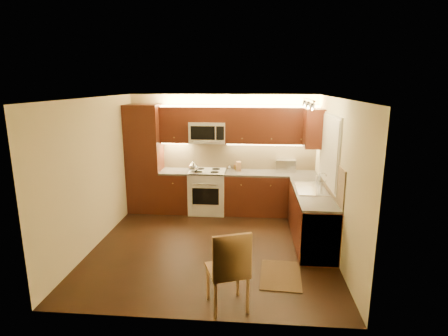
# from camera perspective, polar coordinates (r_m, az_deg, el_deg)

# --- Properties ---
(floor) EXTENTS (4.00, 4.00, 0.01)m
(floor) POSITION_cam_1_polar(r_m,az_deg,el_deg) (6.34, -1.81, -12.20)
(floor) COLOR black
(floor) RESTS_ON ground
(ceiling) EXTENTS (4.00, 4.00, 0.01)m
(ceiling) POSITION_cam_1_polar(r_m,az_deg,el_deg) (5.73, -2.00, 11.01)
(ceiling) COLOR beige
(ceiling) RESTS_ON ground
(wall_back) EXTENTS (4.00, 0.01, 2.50)m
(wall_back) POSITION_cam_1_polar(r_m,az_deg,el_deg) (7.85, -0.20, 2.44)
(wall_back) COLOR beige
(wall_back) RESTS_ON ground
(wall_front) EXTENTS (4.00, 0.01, 2.50)m
(wall_front) POSITION_cam_1_polar(r_m,az_deg,el_deg) (4.02, -5.25, -8.28)
(wall_front) COLOR beige
(wall_front) RESTS_ON ground
(wall_left) EXTENTS (0.01, 4.00, 2.50)m
(wall_left) POSITION_cam_1_polar(r_m,az_deg,el_deg) (6.45, -19.83, -0.75)
(wall_left) COLOR beige
(wall_left) RESTS_ON ground
(wall_right) EXTENTS (0.01, 4.00, 2.50)m
(wall_right) POSITION_cam_1_polar(r_m,az_deg,el_deg) (6.02, 17.38, -1.54)
(wall_right) COLOR beige
(wall_right) RESTS_ON ground
(pantry) EXTENTS (0.70, 0.60, 2.30)m
(pantry) POSITION_cam_1_polar(r_m,az_deg,el_deg) (7.90, -12.41, 1.45)
(pantry) COLOR #43170E
(pantry) RESTS_ON floor
(base_cab_back_left) EXTENTS (0.62, 0.60, 0.86)m
(base_cab_back_left) POSITION_cam_1_polar(r_m,az_deg,el_deg) (7.91, -7.56, -3.72)
(base_cab_back_left) COLOR #43170E
(base_cab_back_left) RESTS_ON floor
(counter_back_left) EXTENTS (0.62, 0.60, 0.04)m
(counter_back_left) POSITION_cam_1_polar(r_m,az_deg,el_deg) (7.79, -7.66, -0.56)
(counter_back_left) COLOR #322F2E
(counter_back_left) RESTS_ON base_cab_back_left
(base_cab_back_right) EXTENTS (1.92, 0.60, 0.86)m
(base_cab_back_right) POSITION_cam_1_polar(r_m,az_deg,el_deg) (7.74, 7.32, -4.10)
(base_cab_back_right) COLOR #43170E
(base_cab_back_right) RESTS_ON floor
(counter_back_right) EXTENTS (1.92, 0.60, 0.04)m
(counter_back_right) POSITION_cam_1_polar(r_m,az_deg,el_deg) (7.62, 7.42, -0.86)
(counter_back_right) COLOR #322F2E
(counter_back_right) RESTS_ON base_cab_back_right
(base_cab_right) EXTENTS (0.60, 2.00, 0.86)m
(base_cab_right) POSITION_cam_1_polar(r_m,az_deg,el_deg) (6.58, 13.58, -7.53)
(base_cab_right) COLOR #43170E
(base_cab_right) RESTS_ON floor
(counter_right) EXTENTS (0.60, 2.00, 0.04)m
(counter_right) POSITION_cam_1_polar(r_m,az_deg,el_deg) (6.44, 13.79, -3.78)
(counter_right) COLOR #322F2E
(counter_right) RESTS_ON base_cab_right
(dishwasher) EXTENTS (0.58, 0.60, 0.84)m
(dishwasher) POSITION_cam_1_polar(r_m,az_deg,el_deg) (5.94, 14.58, -9.91)
(dishwasher) COLOR silver
(dishwasher) RESTS_ON floor
(backsplash_back) EXTENTS (3.30, 0.02, 0.60)m
(backsplash_back) POSITION_cam_1_polar(r_m,az_deg,el_deg) (7.83, 2.35, 2.02)
(backsplash_back) COLOR tan
(backsplash_back) RESTS_ON wall_back
(backsplash_right) EXTENTS (0.02, 2.00, 0.60)m
(backsplash_right) POSITION_cam_1_polar(r_m,az_deg,el_deg) (6.41, 16.51, -1.06)
(backsplash_right) COLOR tan
(backsplash_right) RESTS_ON wall_right
(upper_cab_back_left) EXTENTS (0.62, 0.35, 0.75)m
(upper_cab_back_left) POSITION_cam_1_polar(r_m,az_deg,el_deg) (7.74, -7.69, 6.84)
(upper_cab_back_left) COLOR #43170E
(upper_cab_back_left) RESTS_ON wall_back
(upper_cab_back_right) EXTENTS (1.92, 0.35, 0.75)m
(upper_cab_back_right) POSITION_cam_1_polar(r_m,az_deg,el_deg) (7.56, 7.60, 6.70)
(upper_cab_back_right) COLOR #43170E
(upper_cab_back_right) RESTS_ON wall_back
(upper_cab_bridge) EXTENTS (0.76, 0.35, 0.31)m
(upper_cab_bridge) POSITION_cam_1_polar(r_m,az_deg,el_deg) (7.60, -2.60, 8.50)
(upper_cab_bridge) COLOR #43170E
(upper_cab_bridge) RESTS_ON wall_back
(upper_cab_right_corner) EXTENTS (0.35, 0.50, 0.75)m
(upper_cab_right_corner) POSITION_cam_1_polar(r_m,az_deg,el_deg) (7.23, 14.02, 6.12)
(upper_cab_right_corner) COLOR #43170E
(upper_cab_right_corner) RESTS_ON wall_right
(stove) EXTENTS (0.76, 0.65, 0.92)m
(stove) POSITION_cam_1_polar(r_m,az_deg,el_deg) (7.76, -2.62, -3.72)
(stove) COLOR silver
(stove) RESTS_ON floor
(microwave) EXTENTS (0.76, 0.38, 0.44)m
(microwave) POSITION_cam_1_polar(r_m,az_deg,el_deg) (7.62, -2.59, 5.68)
(microwave) COLOR silver
(microwave) RESTS_ON wall_back
(window_frame) EXTENTS (0.03, 1.44, 1.24)m
(window_frame) POSITION_cam_1_polar(r_m,az_deg,el_deg) (6.47, 16.44, 2.71)
(window_frame) COLOR silver
(window_frame) RESTS_ON wall_right
(window_blinds) EXTENTS (0.02, 1.36, 1.16)m
(window_blinds) POSITION_cam_1_polar(r_m,az_deg,el_deg) (6.46, 16.27, 2.71)
(window_blinds) COLOR silver
(window_blinds) RESTS_ON wall_right
(sink) EXTENTS (0.52, 0.86, 0.15)m
(sink) POSITION_cam_1_polar(r_m,az_deg,el_deg) (6.55, 13.64, -2.60)
(sink) COLOR silver
(sink) RESTS_ON counter_right
(faucet) EXTENTS (0.20, 0.04, 0.30)m
(faucet) POSITION_cam_1_polar(r_m,az_deg,el_deg) (6.57, 15.23, -1.99)
(faucet) COLOR silver
(faucet) RESTS_ON counter_right
(track_light_bar) EXTENTS (0.04, 1.20, 0.03)m
(track_light_bar) POSITION_cam_1_polar(r_m,az_deg,el_deg) (6.15, 13.21, 10.46)
(track_light_bar) COLOR silver
(track_light_bar) RESTS_ON ceiling
(kettle) EXTENTS (0.26, 0.26, 0.25)m
(kettle) POSITION_cam_1_polar(r_m,az_deg,el_deg) (7.52, -4.88, 0.30)
(kettle) COLOR silver
(kettle) RESTS_ON stove
(toaster_oven) EXTENTS (0.45, 0.35, 0.26)m
(toaster_oven) POSITION_cam_1_polar(r_m,az_deg,el_deg) (7.77, 9.72, 0.46)
(toaster_oven) COLOR silver
(toaster_oven) RESTS_ON counter_back_right
(knife_block) EXTENTS (0.12, 0.16, 0.20)m
(knife_block) POSITION_cam_1_polar(r_m,az_deg,el_deg) (7.69, 2.33, 0.29)
(knife_block) COLOR #966844
(knife_block) RESTS_ON counter_back_right
(spice_jar_a) EXTENTS (0.06, 0.06, 0.08)m
(spice_jar_a) POSITION_cam_1_polar(r_m,az_deg,el_deg) (7.84, 0.87, 0.12)
(spice_jar_a) COLOR silver
(spice_jar_a) RESTS_ON counter_back_right
(spice_jar_b) EXTENTS (0.05, 0.05, 0.09)m
(spice_jar_b) POSITION_cam_1_polar(r_m,az_deg,el_deg) (7.75, 1.85, -0.01)
(spice_jar_b) COLOR olive
(spice_jar_b) RESTS_ON counter_back_right
(spice_jar_c) EXTENTS (0.05, 0.05, 0.09)m
(spice_jar_c) POSITION_cam_1_polar(r_m,az_deg,el_deg) (7.82, 0.97, 0.10)
(spice_jar_c) COLOR silver
(spice_jar_c) RESTS_ON counter_back_right
(spice_jar_d) EXTENTS (0.04, 0.04, 0.10)m
(spice_jar_d) POSITION_cam_1_polar(r_m,az_deg,el_deg) (7.84, 1.70, 0.17)
(spice_jar_d) COLOR brown
(spice_jar_d) RESTS_ON counter_back_right
(soap_bottle) EXTENTS (0.10, 0.10, 0.17)m
(soap_bottle) POSITION_cam_1_polar(r_m,az_deg,el_deg) (7.09, 14.71, -1.41)
(soap_bottle) COLOR silver
(soap_bottle) RESTS_ON counter_right
(rug) EXTENTS (0.62, 0.89, 0.01)m
(rug) POSITION_cam_1_polar(r_m,az_deg,el_deg) (5.52, 8.96, -16.41)
(rug) COLOR black
(rug) RESTS_ON floor
(dining_chair) EXTENTS (0.60, 0.60, 1.05)m
(dining_chair) POSITION_cam_1_polar(r_m,az_deg,el_deg) (4.56, 0.52, -15.55)
(dining_chair) COLOR #966844
(dining_chair) RESTS_ON floor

